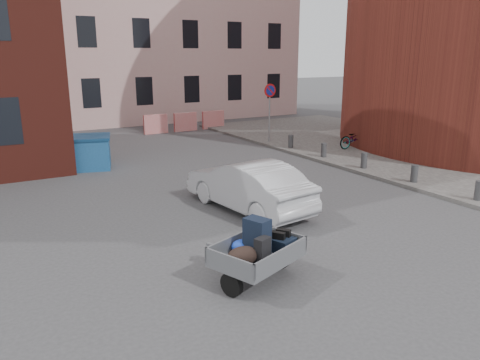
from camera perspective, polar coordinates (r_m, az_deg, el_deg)
ground at (r=11.11m, az=4.98°, el=-6.37°), size 120.00×120.00×0.00m
sidewalk at (r=20.66m, az=21.56°, el=2.87°), size 9.00×24.00×0.12m
building_pink at (r=32.84m, az=-9.22°, el=20.04°), size 16.00×8.00×14.00m
no_parking_sign at (r=21.66m, az=3.66°, el=9.64°), size 0.60×0.09×2.65m
bollards at (r=17.25m, az=14.89°, el=2.32°), size 0.22×9.02×0.55m
barriers at (r=25.80m, az=-6.67°, el=7.06°), size 4.70×0.18×1.00m
trailer at (r=8.57m, az=2.09°, el=-8.63°), size 1.88×1.98×1.20m
dumpster at (r=18.01m, az=-20.01°, el=3.12°), size 3.16×2.21×1.20m
silver_car at (r=12.48m, az=1.01°, el=-0.66°), size 1.91×4.20×1.34m
bicycle at (r=20.86m, az=13.85°, el=4.99°), size 1.67×0.62×0.87m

